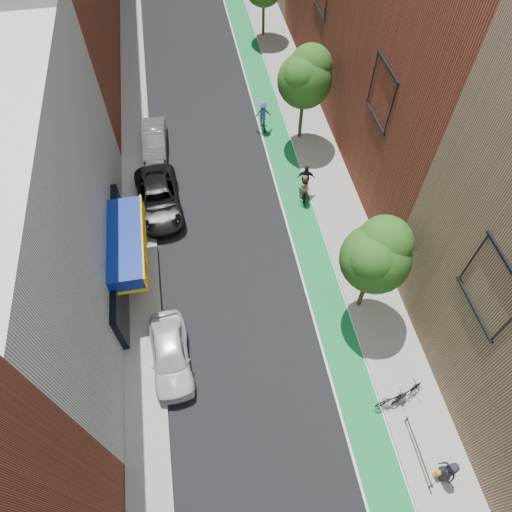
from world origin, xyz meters
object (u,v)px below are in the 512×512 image
cyclist_lane_mid (306,183)px  pedestrian (448,471)px  cyclist_lane_near (303,190)px  fire_hydrant (437,473)px  cyclist_lane_far (263,117)px  parked_car_black (159,199)px  parked_car_white (170,355)px  parked_car_silver (155,140)px

cyclist_lane_mid → pedestrian: (1.86, -17.50, 0.15)m
cyclist_lane_near → fire_hydrant: 16.96m
cyclist_lane_far → cyclist_lane_near: bearing=96.2°
pedestrian → cyclist_lane_near: bearing=-178.7°
parked_car_black → fire_hydrant: bearing=-62.5°
parked_car_white → parked_car_silver: parked_car_white is taller
parked_car_white → cyclist_lane_mid: 13.76m
parked_car_white → parked_car_silver: size_ratio=1.06×
parked_car_silver → cyclist_lane_mid: 11.06m
parked_car_white → fire_hydrant: size_ratio=6.97×
cyclist_lane_far → pedestrian: 24.55m
parked_car_black → cyclist_lane_far: size_ratio=2.55×
cyclist_lane_near → parked_car_black: bearing=-9.8°
parked_car_white → parked_car_black: 10.50m
parked_car_white → cyclist_lane_mid: bearing=44.7°
cyclist_lane_near → cyclist_lane_far: (-1.19, 7.41, 0.11)m
parked_car_black → fire_hydrant: parked_car_black is taller
parked_car_silver → cyclist_lane_far: bearing=8.6°
parked_car_black → cyclist_lane_near: (8.99, -0.96, 0.13)m
parked_car_white → cyclist_lane_far: (7.80, 16.95, 0.23)m
cyclist_lane_near → pedestrian: bearing=93.6°
parked_car_white → parked_car_black: size_ratio=0.82×
cyclist_lane_mid → parked_car_white: bearing=61.7°
parked_car_white → fire_hydrant: parked_car_white is taller
pedestrian → fire_hydrant: (-0.31, 0.05, -0.50)m
parked_car_black → cyclist_lane_mid: (9.30, -0.37, 0.07)m
pedestrian → fire_hydrant: bearing=-105.3°
parked_car_white → cyclist_lane_near: 13.12m
parked_car_black → parked_car_white: bearing=-93.9°
parked_car_white → cyclist_lane_near: (8.99, 9.55, 0.12)m
fire_hydrant → parked_car_silver: bearing=114.8°
pedestrian → fire_hydrant: pedestrian is taller
parked_car_white → pedestrian: pedestrian is taller
cyclist_lane_far → fire_hydrant: cyclist_lane_far is taller
parked_car_black → cyclist_lane_mid: cyclist_lane_mid is taller
cyclist_lane_mid → cyclist_lane_far: size_ratio=1.00×
parked_car_black → pedestrian: size_ratio=3.32×
parked_car_silver → cyclist_lane_near: size_ratio=2.15×
parked_car_black → fire_hydrant: 20.86m
cyclist_lane_far → pedestrian: (3.36, -24.32, -0.02)m
parked_car_black → parked_car_silver: bearing=86.1°
parked_car_silver → fire_hydrant: (10.85, -23.44, -0.22)m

